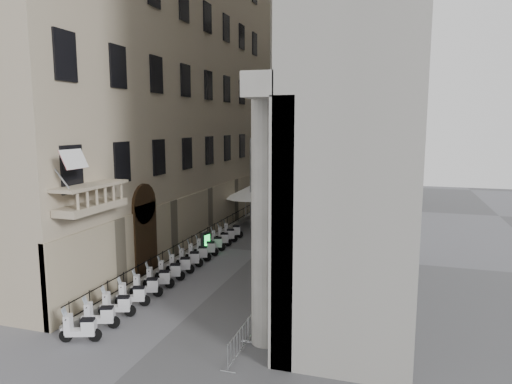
# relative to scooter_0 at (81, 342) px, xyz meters

# --- Properties ---
(left_building) EXTENTS (5.00, 36.00, 34.00)m
(left_building) POSITION_rel_scooter_0_xyz_m (-4.35, 18.25, 17.00)
(left_building) COLOR tan
(left_building) RESTS_ON ground
(far_building) EXTENTS (22.00, 10.00, 30.00)m
(far_building) POSITION_rel_scooter_0_xyz_m (3.15, 44.25, 15.00)
(far_building) COLOR beige
(far_building) RESTS_ON ground
(iron_fence) EXTENTS (0.30, 28.00, 1.40)m
(iron_fence) POSITION_rel_scooter_0_xyz_m (-1.15, 14.25, 0.00)
(iron_fence) COLOR black
(iron_fence) RESTS_ON ground
(blue_awning) EXTENTS (1.60, 3.00, 3.00)m
(blue_awning) POSITION_rel_scooter_0_xyz_m (7.30, 22.25, 0.00)
(blue_awning) COLOR navy
(blue_awning) RESTS_ON ground
(flag) EXTENTS (1.00, 1.40, 8.20)m
(flag) POSITION_rel_scooter_0_xyz_m (-0.85, 1.25, 0.00)
(flag) COLOR #9E0C11
(flag) RESTS_ON ground
(scooter_0) EXTENTS (1.51, 0.99, 1.50)m
(scooter_0) POSITION_rel_scooter_0_xyz_m (0.00, 0.00, 0.00)
(scooter_0) COLOR white
(scooter_0) RESTS_ON ground
(scooter_1) EXTENTS (1.51, 0.99, 1.50)m
(scooter_1) POSITION_rel_scooter_0_xyz_m (0.00, 1.32, 0.00)
(scooter_1) COLOR white
(scooter_1) RESTS_ON ground
(scooter_2) EXTENTS (1.51, 0.99, 1.50)m
(scooter_2) POSITION_rel_scooter_0_xyz_m (0.00, 2.64, 0.00)
(scooter_2) COLOR white
(scooter_2) RESTS_ON ground
(scooter_3) EXTENTS (1.51, 0.99, 1.50)m
(scooter_3) POSITION_rel_scooter_0_xyz_m (0.00, 3.95, 0.00)
(scooter_3) COLOR white
(scooter_3) RESTS_ON ground
(scooter_4) EXTENTS (1.51, 0.99, 1.50)m
(scooter_4) POSITION_rel_scooter_0_xyz_m (0.00, 5.27, 0.00)
(scooter_4) COLOR white
(scooter_4) RESTS_ON ground
(scooter_5) EXTENTS (1.51, 0.99, 1.50)m
(scooter_5) POSITION_rel_scooter_0_xyz_m (0.00, 6.59, 0.00)
(scooter_5) COLOR white
(scooter_5) RESTS_ON ground
(scooter_6) EXTENTS (1.51, 0.99, 1.50)m
(scooter_6) POSITION_rel_scooter_0_xyz_m (0.00, 7.91, 0.00)
(scooter_6) COLOR white
(scooter_6) RESTS_ON ground
(scooter_7) EXTENTS (1.51, 0.99, 1.50)m
(scooter_7) POSITION_rel_scooter_0_xyz_m (0.00, 9.23, 0.00)
(scooter_7) COLOR white
(scooter_7) RESTS_ON ground
(scooter_8) EXTENTS (1.51, 0.99, 1.50)m
(scooter_8) POSITION_rel_scooter_0_xyz_m (0.00, 10.55, 0.00)
(scooter_8) COLOR white
(scooter_8) RESTS_ON ground
(scooter_9) EXTENTS (1.51, 0.99, 1.50)m
(scooter_9) POSITION_rel_scooter_0_xyz_m (0.00, 11.86, 0.00)
(scooter_9) COLOR white
(scooter_9) RESTS_ON ground
(scooter_10) EXTENTS (1.51, 0.99, 1.50)m
(scooter_10) POSITION_rel_scooter_0_xyz_m (0.00, 13.18, 0.00)
(scooter_10) COLOR white
(scooter_10) RESTS_ON ground
(scooter_11) EXTENTS (1.51, 0.99, 1.50)m
(scooter_11) POSITION_rel_scooter_0_xyz_m (0.00, 14.50, 0.00)
(scooter_11) COLOR white
(scooter_11) RESTS_ON ground
(scooter_12) EXTENTS (1.51, 0.99, 1.50)m
(scooter_12) POSITION_rel_scooter_0_xyz_m (0.00, 15.82, 0.00)
(scooter_12) COLOR white
(scooter_12) RESTS_ON ground
(scooter_13) EXTENTS (1.51, 0.99, 1.50)m
(scooter_13) POSITION_rel_scooter_0_xyz_m (0.00, 17.14, 0.00)
(scooter_13) COLOR white
(scooter_13) RESTS_ON ground
(scooter_14) EXTENTS (1.51, 0.99, 1.50)m
(scooter_14) POSITION_rel_scooter_0_xyz_m (0.00, 18.46, 0.00)
(scooter_14) COLOR white
(scooter_14) RESTS_ON ground
(barrier_0) EXTENTS (0.60, 2.40, 1.10)m
(barrier_0) POSITION_rel_scooter_0_xyz_m (6.71, 0.76, 0.00)
(barrier_0) COLOR #B2B5BB
(barrier_0) RESTS_ON ground
(barrier_1) EXTENTS (0.60, 2.40, 1.10)m
(barrier_1) POSITION_rel_scooter_0_xyz_m (6.71, 3.26, 0.00)
(barrier_1) COLOR #B2B5BB
(barrier_1) RESTS_ON ground
(barrier_2) EXTENTS (0.60, 2.40, 1.10)m
(barrier_2) POSITION_rel_scooter_0_xyz_m (6.71, 5.76, 0.00)
(barrier_2) COLOR #B2B5BB
(barrier_2) RESTS_ON ground
(barrier_3) EXTENTS (0.60, 2.40, 1.10)m
(barrier_3) POSITION_rel_scooter_0_xyz_m (6.71, 8.26, 0.00)
(barrier_3) COLOR #B2B5BB
(barrier_3) RESTS_ON ground
(barrier_4) EXTENTS (0.60, 2.40, 1.10)m
(barrier_4) POSITION_rel_scooter_0_xyz_m (6.71, 10.76, 0.00)
(barrier_4) COLOR #B2B5BB
(barrier_4) RESTS_ON ground
(barrier_5) EXTENTS (0.60, 2.40, 1.10)m
(barrier_5) POSITION_rel_scooter_0_xyz_m (6.71, 13.26, 0.00)
(barrier_5) COLOR #B2B5BB
(barrier_5) RESTS_ON ground
(barrier_6) EXTENTS (0.60, 2.40, 1.10)m
(barrier_6) POSITION_rel_scooter_0_xyz_m (6.71, 15.76, 0.00)
(barrier_6) COLOR #B2B5BB
(barrier_6) RESTS_ON ground
(security_tent) EXTENTS (4.55, 4.55, 3.69)m
(security_tent) POSITION_rel_scooter_0_xyz_m (-0.26, 23.58, 3.09)
(security_tent) COLOR white
(security_tent) RESTS_ON ground
(street_lamp) EXTENTS (2.57, 0.55, 7.92)m
(street_lamp) POSITION_rel_scooter_0_xyz_m (0.63, 22.28, 4.70)
(street_lamp) COLOR gray
(street_lamp) RESTS_ON ground
(info_kiosk) EXTENTS (0.42, 0.80, 1.63)m
(info_kiosk) POSITION_rel_scooter_0_xyz_m (-0.13, 13.43, 0.82)
(info_kiosk) COLOR black
(info_kiosk) RESTS_ON ground
(pedestrian_a) EXTENTS (0.76, 0.62, 1.79)m
(pedestrian_a) POSITION_rel_scooter_0_xyz_m (2.80, 19.00, 0.89)
(pedestrian_a) COLOR #0D0D36
(pedestrian_a) RESTS_ON ground
(pedestrian_b) EXTENTS (1.07, 0.94, 1.84)m
(pedestrian_b) POSITION_rel_scooter_0_xyz_m (3.95, 24.16, 0.92)
(pedestrian_b) COLOR black
(pedestrian_b) RESTS_ON ground
(pedestrian_c) EXTENTS (0.85, 0.58, 1.66)m
(pedestrian_c) POSITION_rel_scooter_0_xyz_m (2.24, 28.93, 0.83)
(pedestrian_c) COLOR black
(pedestrian_c) RESTS_ON ground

